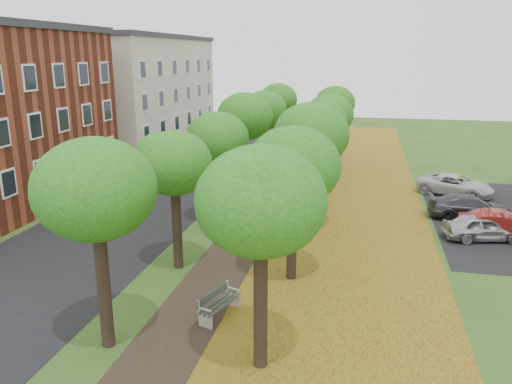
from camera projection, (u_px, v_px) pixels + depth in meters
The scene contains 12 objects.
ground at pixel (176, 354), 14.99m from camera, with size 120.00×120.00×0.00m, color #2D4C19.
street_asphalt at pixel (150, 200), 30.66m from camera, with size 8.00×70.00×0.01m, color black.
footpath at pixel (270, 208), 29.10m from camera, with size 3.20×70.00×0.01m, color black.
leaf_verge at pixel (357, 214), 28.07m from camera, with size 7.50×70.00×0.01m, color olive.
tree_row_west at pixel (232, 128), 28.32m from camera, with size 3.43×33.43×6.15m.
tree_row_east at pixel (317, 130), 27.32m from camera, with size 3.43×33.43×6.15m.
building_cream at pixel (133, 91), 48.16m from camera, with size 10.30×20.30×10.40m.
bench at pixel (219, 304), 17.04m from camera, with size 1.09×1.96×0.89m.
car_silver at pixel (483, 227), 24.02m from camera, with size 1.49×3.71×1.26m, color #AFAFB4.
car_red at pixel (503, 226), 24.06m from camera, with size 1.43×4.09×1.35m, color maroon.
car_grey at pixel (470, 207), 27.17m from camera, with size 1.78×4.39×1.27m, color #333439.
car_white at pixel (455, 185), 31.71m from camera, with size 2.12×4.60×1.28m, color silver.
Camera 1 is at (5.18, -12.31, 8.71)m, focal length 35.00 mm.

